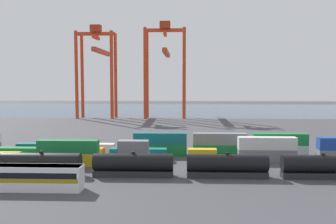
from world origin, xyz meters
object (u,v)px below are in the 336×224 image
gantry_crane_west (98,61)px  shipping_container_20 (160,150)px  gantry_crane_central (165,60)px  freight_tank_row (227,165)px  shipping_container_19 (102,149)px  shipping_container_9 (76,154)px  shipping_container_1 (4,159)px

gantry_crane_west → shipping_container_20: bearing=-69.3°
gantry_crane_central → freight_tank_row: bearing=-81.8°
shipping_container_19 → shipping_container_9: bearing=-127.0°
freight_tank_row → shipping_container_20: freight_tank_row is taller
shipping_container_1 → freight_tank_row: bearing=-10.4°
shipping_container_1 → gantry_crane_west: bearing=92.5°
gantry_crane_west → gantry_crane_central: 31.96m
shipping_container_20 → shipping_container_9: bearing=-162.1°
shipping_container_19 → gantry_crane_west: 99.36m
gantry_crane_west → shipping_container_9: bearing=-80.0°
shipping_container_19 → shipping_container_20: (13.55, 0.00, 0.00)m
gantry_crane_central → shipping_container_20: bearing=-87.9°
gantry_crane_central → shipping_container_9: bearing=-98.3°
gantry_crane_west → gantry_crane_central: (31.95, 0.42, 0.54)m
freight_tank_row → shipping_container_9: 33.89m
freight_tank_row → shipping_container_1: 44.60m
shipping_container_1 → shipping_container_20: same height
shipping_container_1 → shipping_container_19: 20.78m
shipping_container_1 → gantry_crane_west: gantry_crane_west is taller
shipping_container_9 → shipping_container_19: size_ratio=2.00×
shipping_container_9 → shipping_container_19: 7.23m
shipping_container_1 → shipping_container_9: same height
freight_tank_row → shipping_container_9: freight_tank_row is taller
shipping_container_1 → gantry_crane_central: size_ratio=0.14×
shipping_container_20 → gantry_crane_west: bearing=110.7°
shipping_container_9 → gantry_crane_central: (14.51, 99.84, 25.59)m
shipping_container_9 → gantry_crane_west: size_ratio=0.28×
shipping_container_9 → shipping_container_20: 18.80m
shipping_container_19 → gantry_crane_west: gantry_crane_west is taller
shipping_container_9 → gantry_crane_west: bearing=100.0°
shipping_container_20 → gantry_crane_central: size_ratio=0.27×
freight_tank_row → gantry_crane_west: bearing=113.1°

